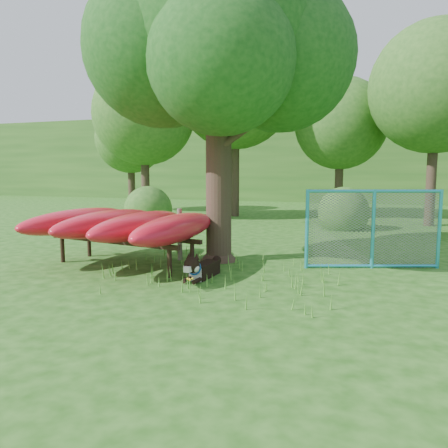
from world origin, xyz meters
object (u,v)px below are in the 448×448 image
(kayak_rack, at_px, (124,224))
(husky_dog, at_px, (201,269))
(oak_tree, at_px, (217,42))
(fence_section, at_px, (373,229))

(kayak_rack, distance_m, husky_dog, 2.21)
(oak_tree, relative_size, fence_section, 2.61)
(husky_dog, relative_size, fence_section, 0.46)
(husky_dog, distance_m, fence_section, 3.77)
(kayak_rack, bearing_deg, fence_section, 26.33)
(kayak_rack, xyz_separation_m, husky_dog, (2.01, -0.57, -0.71))
(kayak_rack, bearing_deg, oak_tree, 46.23)
(oak_tree, xyz_separation_m, husky_dog, (0.31, -1.82, -4.66))
(oak_tree, bearing_deg, fence_section, 4.32)
(husky_dog, bearing_deg, kayak_rack, 168.54)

